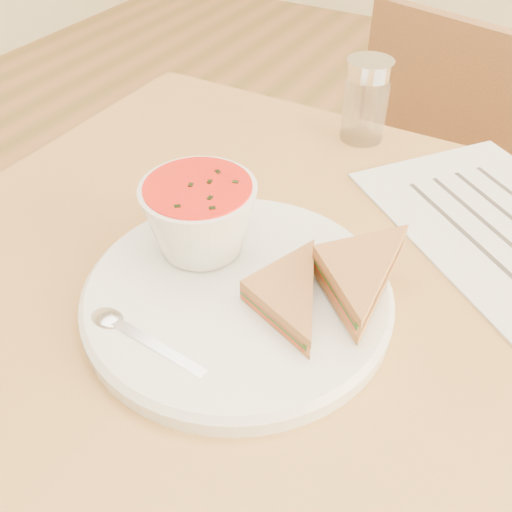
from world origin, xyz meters
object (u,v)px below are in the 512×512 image
Objects in this scene: chair_far at (373,248)px; soup_bowl at (200,220)px; condiment_shaker at (366,101)px; plate at (237,296)px; dining_table at (329,474)px.

soup_bowl reaches higher than chair_far.
condiment_shaker is (0.05, 0.34, 0.00)m from soup_bowl.
chair_far is 7.22× the size of condiment_shaker.
chair_far reaches higher than plate.
chair_far is at bearing 103.80° from dining_table.
soup_bowl is 1.03× the size of condiment_shaker.
soup_bowl is at bearing -165.73° from dining_table.
plate is at bearing -87.57° from condiment_shaker.
chair_far is at bearing 91.39° from plate.
dining_table is 0.54m from condiment_shaker.
dining_table is 1.21× the size of chair_far.
soup_bowl is (-0.06, 0.03, 0.05)m from plate.
soup_bowl is at bearing 152.31° from plate.
soup_bowl is at bearing 101.12° from chair_far.
chair_far is 7.01× the size of soup_bowl.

